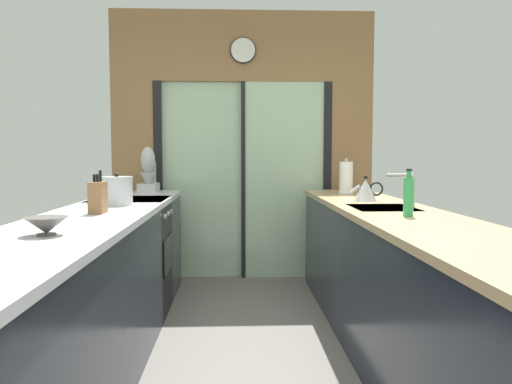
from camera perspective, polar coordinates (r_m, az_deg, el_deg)
The scene contains 13 objects.
ground_plane at distance 3.47m, azimuth -0.98°, elevation -17.23°, with size 5.04×7.60×0.02m, color slate.
back_wall_unit at distance 5.03m, azimuth -1.51°, elevation 7.28°, with size 2.64×0.12×2.70m.
left_counter_run at distance 2.99m, azimuth -18.85°, elevation -11.43°, with size 0.62×3.80×0.92m.
right_counter_run at distance 3.19m, azimuth 16.01°, elevation -10.39°, with size 0.62×3.80×0.92m.
sink_faucet at distance 3.37m, azimuth 17.21°, elevation 0.88°, with size 0.19×0.02×0.22m.
oven_range at distance 4.04m, azimuth -14.31°, elevation -7.34°, with size 0.60×0.60×0.92m.
mixing_bowl_far at distance 2.29m, azimuth -23.16°, elevation -3.59°, with size 0.18×0.18×0.08m.
knife_block at distance 3.04m, azimuth -17.89°, elevation -0.58°, with size 0.08×0.14×0.25m.
stand_mixer at distance 4.68m, azimuth -12.38°, elevation 2.00°, with size 0.17×0.27×0.42m.
stock_pot at distance 3.49m, azimuth -15.85°, elevation 0.13°, with size 0.21×0.21×0.22m.
kettle at distance 3.75m, azimuth 12.61°, elevation 0.23°, with size 0.25×0.17×0.19m.
soap_bottle_far at distance 2.88m, azimuth 17.28°, elevation -0.44°, with size 0.06×0.06×0.27m.
paper_towel_roll at distance 4.38m, azimuth 10.40°, elevation 1.60°, with size 0.13×0.13×0.31m.
Camera 1 is at (-0.08, -2.62, 1.27)m, focal length 34.47 mm.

